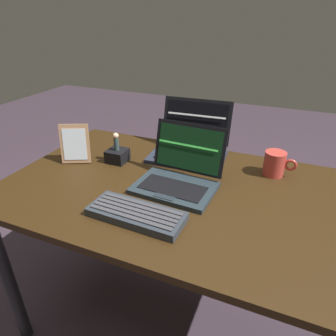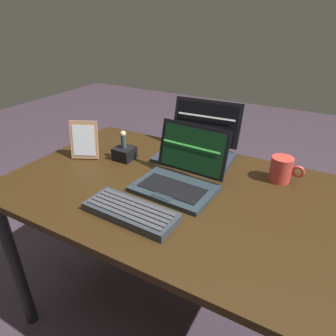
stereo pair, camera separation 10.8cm
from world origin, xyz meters
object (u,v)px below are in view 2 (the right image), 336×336
external_keyboard (131,212)px  coffee_mug (282,169)px  photo_frame (84,140)px  figurine (123,139)px  figurine_stand (125,153)px  laptop_rear (198,147)px  laptop_front (179,176)px

external_keyboard → coffee_mug: bearing=51.3°
photo_frame → figurine: (0.16, 0.07, 0.01)m
photo_frame → figurine_stand: 0.19m
external_keyboard → figurine: (-0.27, 0.33, 0.08)m
figurine_stand → figurine: size_ratio=1.06×
laptop_rear → coffee_mug: size_ratio=2.68×
laptop_rear → coffee_mug: laptop_rear is taller
laptop_front → figurine: size_ratio=3.85×
external_keyboard → figurine: bearing=129.3°
figurine → figurine_stand: bearing=180.0°
laptop_rear → external_keyboard: laptop_rear is taller
laptop_rear → figurine: 0.34m
laptop_front → photo_frame: 0.49m
figurine_stand → figurine: bearing=0.0°
coffee_mug → figurine_stand: bearing=-167.6°
external_keyboard → figurine_stand: bearing=129.3°
external_keyboard → coffee_mug: size_ratio=2.52×
laptop_front → photo_frame: size_ratio=1.78×
laptop_rear → figurine: bearing=-145.9°
figurine → coffee_mug: size_ratio=0.62×
photo_frame → figurine: 0.18m
laptop_rear → figurine_stand: laptop_rear is taller
laptop_rear → photo_frame: laptop_rear is taller
photo_frame → figurine_stand: (0.16, 0.07, -0.06)m
laptop_front → photo_frame: bearing=178.1°
coffee_mug → external_keyboard: bearing=-128.7°
external_keyboard → photo_frame: 0.51m
external_keyboard → photo_frame: (-0.43, 0.26, 0.07)m
figurine_stand → laptop_front: bearing=-15.6°
laptop_front → coffee_mug: laptop_front is taller
external_keyboard → figurine: figurine is taller
laptop_front → external_keyboard: bearing=-102.4°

